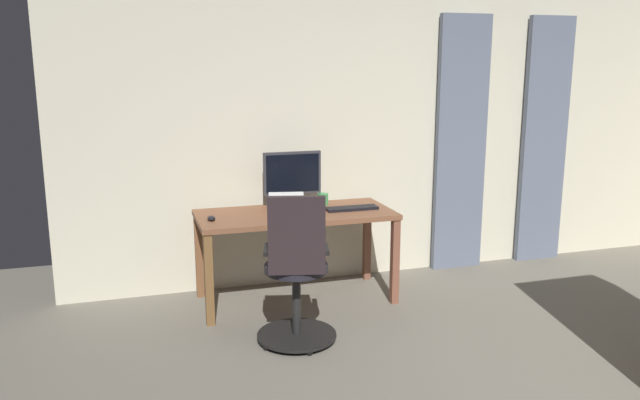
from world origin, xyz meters
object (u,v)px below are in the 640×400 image
Objects in this scene: computer_monitor at (292,175)px; desk at (295,223)px; computer_keyboard at (352,208)px; laptop at (287,208)px; mug_tea at (323,199)px; computer_mouse at (211,218)px; office_chair at (296,276)px.

desk is at bearing 80.20° from computer_monitor.
desk is 3.65× the size of computer_keyboard.
computer_keyboard is 0.55m from laptop.
laptop is 0.46m from mug_tea.
computer_mouse is at bearing 6.23° from desk.
computer_monitor is at bearing -99.80° from desk.
desk is 0.42m from computer_monitor.
mug_tea is at bearing -145.42° from desk.
desk is 0.38m from mug_tea.
desk is 11.81× the size of mug_tea.
laptop is at bearing 35.37° from mug_tea.
computer_keyboard is (-0.46, 0.05, 0.10)m from desk.
computer_mouse is (0.59, 0.01, -0.03)m from laptop.
desk is at bearing -6.37° from computer_keyboard.
computer_mouse is at bearing 1.12° from computer_keyboard.
office_chair is 0.92m from computer_mouse.
computer_monitor is 0.33m from mug_tea.
computer_monitor reaches higher than computer_keyboard.
computer_monitor is (-0.25, -1.06, 0.50)m from office_chair.
computer_mouse is (0.68, 0.07, 0.11)m from desk.
office_chair is 1.18m from mug_tea.
office_chair is 8.15× the size of mug_tea.
computer_monitor is 0.57m from computer_keyboard.
computer_monitor is (-0.04, -0.23, 0.35)m from desk.
mug_tea is (-0.97, -0.28, 0.03)m from computer_mouse.
mug_tea is (0.17, -0.25, 0.04)m from computer_keyboard.
mug_tea is (-0.51, -1.03, 0.29)m from office_chair.
office_chair is 2.97× the size of laptop.
office_chair is 1.06m from computer_keyboard.
computer_keyboard is at bearing 173.63° from desk.
office_chair reaches higher than laptop.
laptop is (0.55, 0.01, 0.04)m from computer_keyboard.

